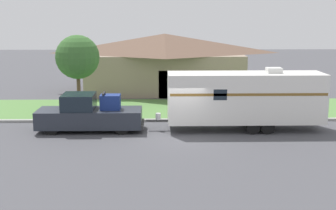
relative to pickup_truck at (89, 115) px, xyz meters
name	(u,v)px	position (x,y,z in m)	size (l,w,h in m)	color
ground_plane	(182,138)	(4.96, -1.63, -0.89)	(120.00, 120.00, 0.00)	#47474C
curb_strip	(178,120)	(4.96, 2.12, -0.82)	(80.00, 0.30, 0.14)	#999993
lawn_strip	(176,109)	(4.96, 5.77, -0.88)	(80.00, 7.00, 0.03)	#568442
house_across_street	(165,62)	(4.32, 13.10, 1.54)	(13.26, 7.32, 4.69)	gray
pickup_truck	(89,115)	(0.00, 0.00, 0.00)	(5.74, 2.05, 2.10)	black
travel_trailer	(245,97)	(8.50, 0.00, 0.91)	(9.59, 2.24, 3.42)	black
mailbox	(319,102)	(13.55, 2.84, 0.08)	(0.48, 0.20, 1.25)	brown
tree_in_yard	(78,57)	(-1.35, 4.99, 2.66)	(2.81, 2.81, 4.97)	brown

